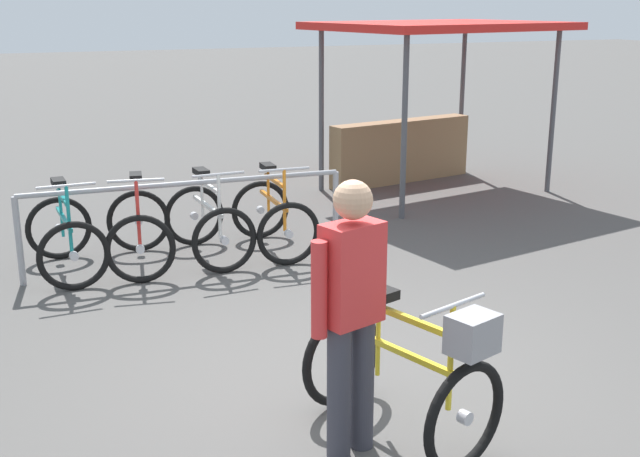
# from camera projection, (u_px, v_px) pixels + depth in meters

# --- Properties ---
(ground_plane) EXTENTS (80.00, 80.00, 0.00)m
(ground_plane) POSITION_uv_depth(u_px,v_px,m) (343.00, 380.00, 5.58)
(ground_plane) COLOR #514F4C
(bike_rack_rail) EXTENTS (3.21, 0.22, 0.88)m
(bike_rack_rail) POSITION_uv_depth(u_px,v_px,m) (187.00, 202.00, 7.81)
(bike_rack_rail) COLOR #99999E
(bike_rack_rail) RESTS_ON ground
(racked_bike_teal) EXTENTS (0.69, 1.12, 0.97)m
(racked_bike_teal) POSITION_uv_depth(u_px,v_px,m) (66.00, 238.00, 7.67)
(racked_bike_teal) COLOR black
(racked_bike_teal) RESTS_ON ground
(racked_bike_red) EXTENTS (0.84, 1.21, 0.97)m
(racked_bike_red) POSITION_uv_depth(u_px,v_px,m) (139.00, 231.00, 7.90)
(racked_bike_red) COLOR black
(racked_bike_red) RESTS_ON ground
(racked_bike_white) EXTENTS (0.70, 1.10, 0.97)m
(racked_bike_white) POSITION_uv_depth(u_px,v_px,m) (208.00, 224.00, 8.14)
(racked_bike_white) COLOR black
(racked_bike_white) RESTS_ON ground
(racked_bike_orange) EXTENTS (0.72, 1.15, 0.98)m
(racked_bike_orange) POSITION_uv_depth(u_px,v_px,m) (274.00, 218.00, 8.37)
(racked_bike_orange) COLOR black
(racked_bike_orange) RESTS_ON ground
(featured_bicycle) EXTENTS (0.95, 1.25, 0.97)m
(featured_bicycle) POSITION_uv_depth(u_px,v_px,m) (410.00, 373.00, 4.70)
(featured_bicycle) COLOR black
(featured_bicycle) RESTS_ON ground
(person_with_featured_bike) EXTENTS (0.51, 0.29, 1.64)m
(person_with_featured_bike) POSITION_uv_depth(u_px,v_px,m) (351.00, 308.00, 4.46)
(person_with_featured_bike) COLOR #383842
(person_with_featured_bike) RESTS_ON ground
(market_stall) EXTENTS (3.45, 2.80, 2.30)m
(market_stall) POSITION_uv_depth(u_px,v_px,m) (421.00, 88.00, 11.07)
(market_stall) COLOR #4C4C51
(market_stall) RESTS_ON ground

